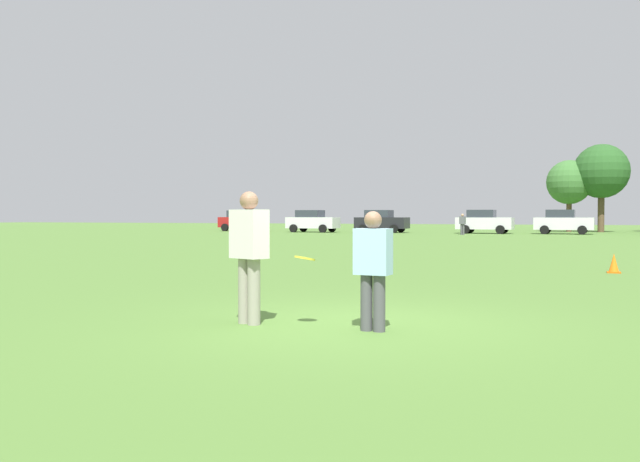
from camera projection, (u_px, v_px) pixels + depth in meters
ground_plane at (351, 324)px, 9.08m from camera, size 192.85×192.85×0.00m
player_thrower at (249, 249)px, 9.04m from camera, size 0.56×0.46×1.75m
player_defender at (373, 264)px, 8.49m from camera, size 0.46×0.29×1.48m
frisbee at (305, 258)px, 8.79m from camera, size 0.28×0.27×0.10m
traffic_cone at (614, 264)px, 17.00m from camera, size 0.32×0.32×0.48m
parked_car_near_left at (243, 221)px, 60.58m from camera, size 4.29×2.39×1.82m
parked_car_mid_left at (312, 221)px, 56.70m from camera, size 4.29×2.39×1.82m
parked_car_center at (381, 221)px, 55.73m from camera, size 4.29×2.39×1.82m
parked_car_mid_right at (484, 221)px, 52.71m from camera, size 4.29×2.39×1.82m
parked_car_near_right at (563, 222)px, 51.11m from camera, size 4.29×2.39×1.82m
bystander_far_jogger at (462, 223)px, 49.30m from camera, size 0.47×0.34×1.52m
tree_west_oak at (569, 182)px, 57.73m from camera, size 3.72×3.72×6.04m
tree_west_maple at (601, 172)px, 56.78m from camera, size 4.48×4.48×7.28m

